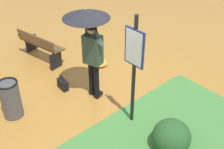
% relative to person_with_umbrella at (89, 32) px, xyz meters
% --- Properties ---
extents(ground_plane, '(18.00, 18.00, 0.00)m').
position_rel_person_with_umbrella_xyz_m(ground_plane, '(-0.20, -0.12, -1.55)').
color(ground_plane, '#B27A33').
extents(person_with_umbrella, '(0.96, 0.96, 2.04)m').
position_rel_person_with_umbrella_xyz_m(person_with_umbrella, '(0.00, 0.00, 0.00)').
color(person_with_umbrella, black).
rests_on(person_with_umbrella, ground_plane).
extents(info_sign_post, '(0.44, 0.07, 2.30)m').
position_rel_person_with_umbrella_xyz_m(info_sign_post, '(-1.25, -0.02, -0.11)').
color(info_sign_post, black).
rests_on(info_sign_post, ground_plane).
extents(handbag, '(0.31, 0.16, 0.37)m').
position_rel_person_with_umbrella_xyz_m(handbag, '(0.60, 0.38, -1.42)').
color(handbag, black).
rests_on(handbag, ground_plane).
extents(park_bench, '(1.41, 0.63, 0.75)m').
position_rel_person_with_umbrella_xyz_m(park_bench, '(2.13, 0.04, -1.15)').
color(park_bench, black).
rests_on(park_bench, ground_plane).
extents(trash_bin, '(0.42, 0.42, 0.83)m').
position_rel_person_with_umbrella_xyz_m(trash_bin, '(0.51, 1.67, -1.13)').
color(trash_bin, '#4C4C51').
rests_on(trash_bin, ground_plane).
extents(shrub_cluster, '(0.76, 0.69, 0.62)m').
position_rel_person_with_umbrella_xyz_m(shrub_cluster, '(-2.20, -0.05, -1.26)').
color(shrub_cluster, '#285628').
rests_on(shrub_cluster, ground_plane).
extents(leaf_pile_near_person, '(0.59, 0.47, 0.13)m').
position_rel_person_with_umbrella_xyz_m(leaf_pile_near_person, '(0.93, -0.93, -1.49)').
color(leaf_pile_near_person, gold).
rests_on(leaf_pile_near_person, ground_plane).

